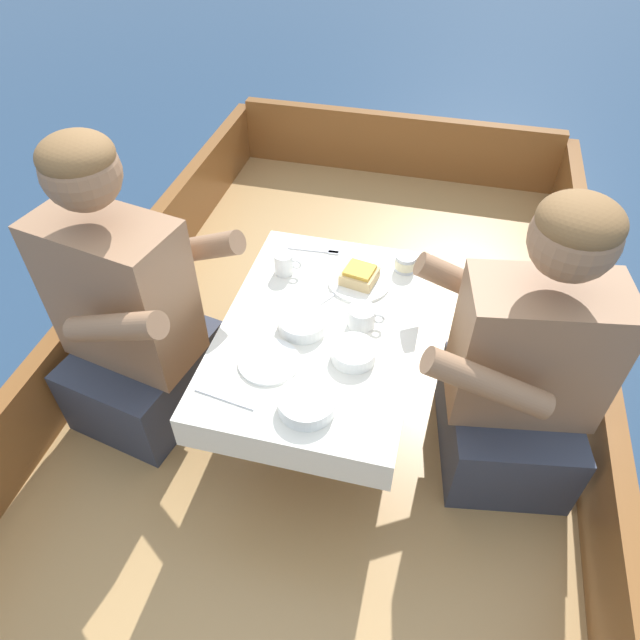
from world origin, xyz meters
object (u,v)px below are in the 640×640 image
object	(u,v)px
coffee_cup_port	(284,263)
coffee_cup_starboard	(362,316)
person_port	(130,319)
person_starboard	(522,373)
tin_can	(406,263)
sandwich	(360,275)

from	to	relation	value
coffee_cup_port	coffee_cup_starboard	bearing A→B (deg)	-31.79
person_port	person_starboard	bearing A→B (deg)	15.04
coffee_cup_port	tin_can	xyz separation A→B (m)	(0.37, 0.10, -0.01)
sandwich	coffee_cup_port	size ratio (longest dim) A/B	1.33
person_port	sandwich	bearing A→B (deg)	34.10
person_port	tin_can	world-z (taller)	person_port
person_starboard	coffee_cup_starboard	xyz separation A→B (m)	(-0.46, 0.02, 0.10)
sandwich	tin_can	world-z (taller)	sandwich
sandwich	coffee_cup_starboard	distance (m)	0.18
sandwich	person_starboard	bearing A→B (deg)	-21.26
coffee_cup_starboard	person_starboard	bearing A→B (deg)	-2.16
person_port	coffee_cup_port	bearing A→B (deg)	44.60
coffee_cup_starboard	tin_can	distance (m)	0.29
person_port	coffee_cup_port	world-z (taller)	person_port
person_port	coffee_cup_starboard	xyz separation A→B (m)	(0.69, 0.10, 0.08)
person_starboard	tin_can	bearing A→B (deg)	-47.83
person_starboard	tin_can	distance (m)	0.49
coffee_cup_starboard	person_port	bearing A→B (deg)	-171.94
tin_can	person_port	bearing A→B (deg)	-154.18
person_port	coffee_cup_starboard	bearing A→B (deg)	19.11
coffee_cup_port	tin_can	distance (m)	0.38
person_starboard	coffee_cup_starboard	size ratio (longest dim) A/B	8.82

